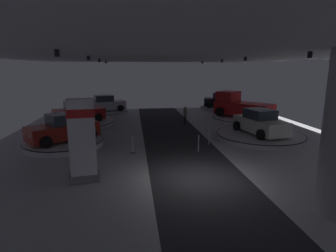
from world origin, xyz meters
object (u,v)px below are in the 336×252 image
display_platform_mid_right (260,136)px  display_car_mid_right (260,123)px  display_platform_mid_left (64,143)px  display_car_deep_right (222,101)px  display_platform_far_left (79,123)px  display_car_mid_left (63,128)px  visitor_walking_near (185,114)px  display_platform_deep_left (106,112)px  display_car_deep_left (105,104)px  pickup_truck_far_right (241,107)px  display_car_far_left (78,112)px  display_platform_far_right (243,118)px  display_platform_deep_right (222,108)px  brand_sign_pylon (82,140)px

display_platform_mid_right → display_car_mid_right: bearing=100.6°
display_platform_mid_left → display_car_deep_right: (14.84, 13.92, 0.84)m
display_platform_far_left → display_car_mid_left: bearing=-87.5°
display_car_deep_right → visitor_walking_near: (-5.97, -8.21, -0.14)m
display_platform_deep_left → display_car_deep_left: 0.87m
pickup_truck_far_right → display_car_far_left: bearing=-178.1°
display_platform_deep_left → display_platform_far_right: 14.58m
display_car_mid_left → display_platform_deep_left: display_car_mid_left is taller
display_car_mid_left → display_platform_deep_left: size_ratio=0.92×
display_car_deep_left → pickup_truck_far_right: pickup_truck_far_right is taller
display_platform_deep_left → display_car_far_left: size_ratio=1.05×
display_car_deep_left → display_car_deep_right: size_ratio=1.00×
display_platform_deep_right → display_car_deep_right: 0.89m
display_car_far_left → brand_sign_pylon: bearing=-78.6°
display_platform_deep_left → display_platform_far_left: bearing=-104.7°
brand_sign_pylon → display_platform_deep_left: 18.91m
display_car_deep_left → display_car_deep_right: (13.47, 0.95, 0.04)m
display_platform_far_left → display_car_mid_right: 14.88m
display_platform_far_right → display_car_deep_left: bearing=155.4°
brand_sign_pylon → display_car_far_left: brand_sign_pylon is taller
display_car_deep_right → pickup_truck_far_right: bearing=-93.4°
pickup_truck_far_right → display_car_mid_right: size_ratio=1.22×
display_car_far_left → display_platform_mid_right: size_ratio=0.76×
display_platform_far_left → display_platform_mid_right: size_ratio=1.01×
display_platform_mid_left → display_car_deep_left: bearing=84.0°
display_car_far_left → pickup_truck_far_right: bearing=1.9°
display_car_far_left → display_platform_far_left: bearing=21.6°
display_platform_deep_left → pickup_truck_far_right: size_ratio=0.89×
display_platform_deep_left → display_car_far_left: display_car_far_left is taller
display_car_deep_left → display_car_mid_right: (11.79, -12.66, 0.11)m
brand_sign_pylon → display_platform_far_right: bearing=45.7°
display_platform_deep_left → display_platform_far_right: display_platform_far_right is taller
display_platform_far_left → pickup_truck_far_right: bearing=1.8°
brand_sign_pylon → visitor_walking_near: 13.36m
display_car_far_left → pickup_truck_far_right: pickup_truck_far_right is taller
display_platform_mid_left → visitor_walking_near: size_ratio=3.06×
display_platform_mid_left → display_platform_far_left: 6.67m
display_car_deep_left → pickup_truck_far_right: size_ratio=0.84×
display_platform_mid_left → display_car_deep_left: 13.07m
display_car_mid_left → display_platform_far_right: bearing=25.2°
display_car_deep_left → display_car_mid_right: 17.31m
display_car_deep_left → display_platform_deep_right: (13.50, 0.94, -0.85)m
display_platform_mid_left → display_car_deep_left: size_ratio=1.07×
display_platform_mid_right → visitor_walking_near: size_ratio=3.78×
display_car_far_left → pickup_truck_far_right: size_ratio=0.84×
display_platform_far_right → display_car_mid_right: display_car_mid_right is taller
display_platform_mid_left → display_car_deep_right: size_ratio=1.07×
display_car_far_left → display_platform_deep_right: display_car_far_left is taller
display_platform_mid_left → display_platform_mid_right: display_platform_mid_left is taller
display_car_mid_left → display_platform_far_left: (-0.29, 6.65, -0.94)m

